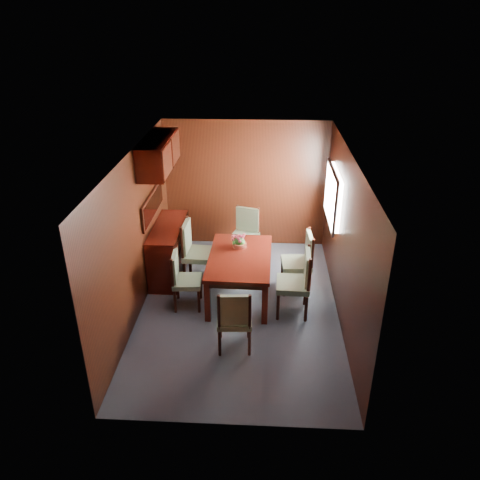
# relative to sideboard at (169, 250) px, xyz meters

# --- Properties ---
(ground) EXTENTS (4.50, 4.50, 0.00)m
(ground) POSITION_rel_sideboard_xyz_m (1.25, -1.00, -0.45)
(ground) COLOR #39414D
(ground) RESTS_ON ground
(room_shell) EXTENTS (3.06, 4.52, 2.41)m
(room_shell) POSITION_rel_sideboard_xyz_m (1.15, -0.67, 1.18)
(room_shell) COLOR black
(room_shell) RESTS_ON ground
(sideboard) EXTENTS (0.48, 1.40, 0.90)m
(sideboard) POSITION_rel_sideboard_xyz_m (0.00, 0.00, 0.00)
(sideboard) COLOR black
(sideboard) RESTS_ON ground
(dining_table) EXTENTS (0.99, 1.55, 0.72)m
(dining_table) POSITION_rel_sideboard_xyz_m (1.24, -0.64, 0.17)
(dining_table) COLOR black
(dining_table) RESTS_ON ground
(chair_left_near) EXTENTS (0.44, 0.46, 0.92)m
(chair_left_near) POSITION_rel_sideboard_xyz_m (0.39, -0.97, 0.06)
(chair_left_near) COLOR black
(chair_left_near) RESTS_ON ground
(chair_left_far) EXTENTS (0.52, 0.54, 1.08)m
(chair_left_far) POSITION_rel_sideboard_xyz_m (0.46, -0.22, 0.15)
(chair_left_far) COLOR black
(chair_left_far) RESTS_ON ground
(chair_right_near) EXTENTS (0.49, 0.51, 1.05)m
(chair_right_near) POSITION_rel_sideboard_xyz_m (2.13, -1.06, 0.13)
(chair_right_near) COLOR black
(chair_right_near) RESTS_ON ground
(chair_right_far) EXTENTS (0.49, 0.51, 1.01)m
(chair_right_far) POSITION_rel_sideboard_xyz_m (2.21, -0.39, 0.11)
(chair_right_far) COLOR black
(chair_right_far) RESTS_ON ground
(chair_head) EXTENTS (0.48, 0.46, 0.95)m
(chair_head) POSITION_rel_sideboard_xyz_m (1.24, -1.98, 0.08)
(chair_head) COLOR black
(chair_head) RESTS_ON ground
(chair_foot) EXTENTS (0.57, 0.56, 0.97)m
(chair_foot) POSITION_rel_sideboard_xyz_m (1.27, 0.62, 0.09)
(chair_foot) COLOR black
(chair_foot) RESTS_ON ground
(flower_centerpiece) EXTENTS (0.24, 0.24, 0.24)m
(flower_centerpiece) POSITION_rel_sideboard_xyz_m (1.22, -0.33, 0.38)
(flower_centerpiece) COLOR #B64D37
(flower_centerpiece) RESTS_ON dining_table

